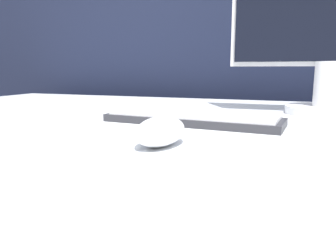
# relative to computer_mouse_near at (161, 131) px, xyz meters

# --- Properties ---
(partition_panel) EXTENTS (5.00, 0.03, 1.36)m
(partition_panel) POSITION_rel_computer_mouse_near_xyz_m (-0.03, 0.94, -0.10)
(partition_panel) COLOR black
(partition_panel) RESTS_ON ground_plane
(computer_mouse_near) EXTENTS (0.08, 0.12, 0.04)m
(computer_mouse_near) POSITION_rel_computer_mouse_near_xyz_m (0.00, 0.00, 0.00)
(computer_mouse_near) COLOR white
(computer_mouse_near) RESTS_ON desk
(keyboard) EXTENTS (0.39, 0.15, 0.02)m
(keyboard) POSITION_rel_computer_mouse_near_xyz_m (-0.01, 0.21, -0.01)
(keyboard) COLOR #28282D
(keyboard) RESTS_ON desk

